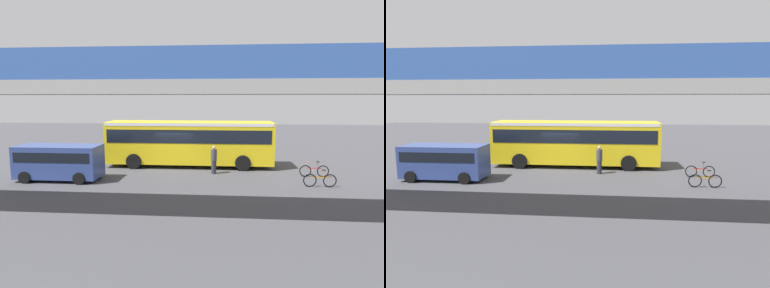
% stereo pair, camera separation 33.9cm
% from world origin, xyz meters
% --- Properties ---
extents(ground, '(80.00, 80.00, 0.00)m').
position_xyz_m(ground, '(0.00, 0.00, 0.00)').
color(ground, '#424247').
extents(city_bus, '(11.54, 2.85, 3.15)m').
position_xyz_m(city_bus, '(-0.91, -0.52, 1.88)').
color(city_bus, yellow).
rests_on(city_bus, ground).
extents(parked_van, '(4.80, 2.17, 2.05)m').
position_xyz_m(parked_van, '(6.31, 4.13, 1.18)').
color(parked_van, '#33478C').
rests_on(parked_van, ground).
extents(bicycle_orange, '(1.77, 0.44, 0.96)m').
position_xyz_m(bicycle_orange, '(-8.47, 4.52, 0.37)').
color(bicycle_orange, black).
rests_on(bicycle_orange, ground).
extents(bicycle_red, '(1.77, 0.44, 0.96)m').
position_xyz_m(bicycle_red, '(-8.83, 2.13, 0.37)').
color(bicycle_red, black).
rests_on(bicycle_red, ground).
extents(pedestrian, '(0.38, 0.38, 1.79)m').
position_xyz_m(pedestrian, '(-2.69, 1.76, 0.89)').
color(pedestrian, '#2D2D38').
rests_on(pedestrian, ground).
extents(traffic_sign, '(0.08, 0.60, 2.80)m').
position_xyz_m(traffic_sign, '(-0.72, -4.50, 1.89)').
color(traffic_sign, slate).
rests_on(traffic_sign, ground).
extents(lane_dash_leftmost, '(2.00, 0.20, 0.01)m').
position_xyz_m(lane_dash_leftmost, '(-6.00, -2.57, 0.00)').
color(lane_dash_leftmost, silver).
rests_on(lane_dash_leftmost, ground).
extents(lane_dash_left, '(2.00, 0.20, 0.01)m').
position_xyz_m(lane_dash_left, '(-2.00, -2.57, 0.00)').
color(lane_dash_left, silver).
rests_on(lane_dash_left, ground).
extents(lane_dash_centre, '(2.00, 0.20, 0.01)m').
position_xyz_m(lane_dash_centre, '(2.00, -2.57, 0.00)').
color(lane_dash_centre, silver).
rests_on(lane_dash_centre, ground).
extents(lane_dash_right, '(2.00, 0.20, 0.01)m').
position_xyz_m(lane_dash_right, '(6.00, -2.57, 0.00)').
color(lane_dash_right, silver).
rests_on(lane_dash_right, ground).
extents(pedestrian_overpass, '(29.97, 2.60, 6.50)m').
position_xyz_m(pedestrian_overpass, '(0.00, 9.91, 4.82)').
color(pedestrian_overpass, '#9E9E99').
rests_on(pedestrian_overpass, ground).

